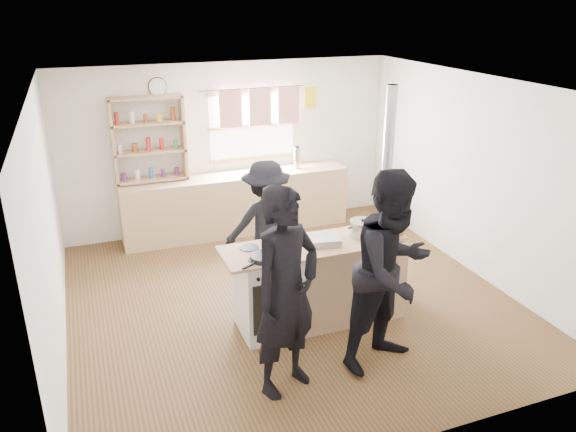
% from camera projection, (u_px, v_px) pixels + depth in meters
% --- Properties ---
extents(ground, '(5.00, 5.00, 0.01)m').
position_uv_depth(ground, '(289.00, 299.00, 6.69)').
color(ground, brown).
rests_on(ground, ground).
extents(back_counter, '(3.40, 0.55, 0.90)m').
position_uv_depth(back_counter, '(237.00, 203.00, 8.46)').
color(back_counter, tan).
rests_on(back_counter, ground).
extents(shelving_unit, '(1.00, 0.28, 1.20)m').
position_uv_depth(shelving_unit, '(149.00, 139.00, 7.78)').
color(shelving_unit, tan).
rests_on(shelving_unit, back_counter).
extents(thermos, '(0.10, 0.10, 0.33)m').
position_uv_depth(thermos, '(297.00, 158.00, 8.55)').
color(thermos, silver).
rests_on(thermos, back_counter).
extents(cooking_island, '(1.97, 0.64, 0.93)m').
position_uv_depth(cooking_island, '(320.00, 282.00, 6.09)').
color(cooking_island, silver).
rests_on(cooking_island, ground).
extents(skillet_greens, '(0.40, 0.40, 0.05)m').
position_uv_depth(skillet_greens, '(265.00, 257.00, 5.54)').
color(skillet_greens, black).
rests_on(skillet_greens, cooking_island).
extents(roast_tray, '(0.35, 0.34, 0.08)m').
position_uv_depth(roast_tray, '(325.00, 240.00, 5.89)').
color(roast_tray, silver).
rests_on(roast_tray, cooking_island).
extents(stockpot_stove, '(0.22, 0.22, 0.18)m').
position_uv_depth(stockpot_stove, '(286.00, 236.00, 5.89)').
color(stockpot_stove, silver).
rests_on(stockpot_stove, cooking_island).
extents(stockpot_counter, '(0.27, 0.27, 0.20)m').
position_uv_depth(stockpot_counter, '(362.00, 228.00, 6.05)').
color(stockpot_counter, '#B9B9BB').
rests_on(stockpot_counter, cooking_island).
extents(bread_board, '(0.30, 0.23, 0.12)m').
position_uv_depth(bread_board, '(392.00, 233.00, 6.05)').
color(bread_board, tan).
rests_on(bread_board, cooking_island).
extents(flue_heater, '(0.35, 0.35, 2.50)m').
position_uv_depth(flue_heater, '(382.00, 246.00, 6.53)').
color(flue_heater, black).
rests_on(flue_heater, ground).
extents(person_near_left, '(0.83, 0.71, 1.94)m').
position_uv_depth(person_near_left, '(286.00, 293.00, 4.85)').
color(person_near_left, black).
rests_on(person_near_left, ground).
extents(person_near_right, '(1.13, 1.00, 1.96)m').
position_uv_depth(person_near_right, '(392.00, 271.00, 5.21)').
color(person_near_right, black).
rests_on(person_near_right, ground).
extents(person_far, '(1.07, 0.68, 1.58)m').
position_uv_depth(person_far, '(266.00, 224.00, 6.79)').
color(person_far, black).
rests_on(person_far, ground).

